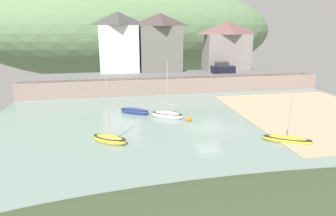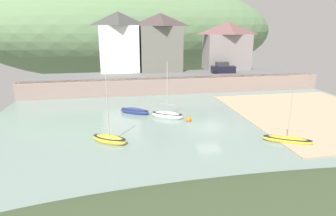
{
  "view_description": "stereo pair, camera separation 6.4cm",
  "coord_description": "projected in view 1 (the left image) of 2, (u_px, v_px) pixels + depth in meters",
  "views": [
    {
      "loc": [
        -9.79,
        -28.72,
        10.49
      ],
      "look_at": [
        -4.03,
        2.62,
        1.59
      ],
      "focal_mm": 31.72,
      "sensor_mm": 36.0,
      "label": 1
    },
    {
      "loc": [
        -9.73,
        -28.74,
        10.49
      ],
      "look_at": [
        -4.03,
        2.62,
        1.59
      ],
      "focal_mm": 31.72,
      "sensor_mm": 36.0,
      "label": 2
    }
  ],
  "objects": [
    {
      "name": "waterfront_building_centre",
      "position": [
        160.0,
        42.0,
        53.34
      ],
      "size": [
        7.64,
        5.4,
        10.2
      ],
      "color": "slate",
      "rests_on": "ground"
    },
    {
      "name": "dinghy_open_wooden",
      "position": [
        110.0,
        139.0,
        27.44
      ],
      "size": [
        3.66,
        3.1,
        6.59
      ],
      "rotation": [
        0.0,
        0.0,
        -0.61
      ],
      "color": "gold",
      "rests_on": "ground"
    },
    {
      "name": "waterfront_building_right",
      "position": [
        227.0,
        45.0,
        55.74
      ],
      "size": [
        8.62,
        4.79,
        8.73
      ],
      "color": "gray",
      "rests_on": "ground"
    },
    {
      "name": "hillside_backdrop",
      "position": [
        127.0,
        31.0,
        80.61
      ],
      "size": [
        80.0,
        44.0,
        25.48
      ],
      "color": "#5D7F54",
      "rests_on": "ground"
    },
    {
      "name": "mooring_buoy",
      "position": [
        189.0,
        120.0,
        33.6
      ],
      "size": [
        0.63,
        0.63,
        0.63
      ],
      "color": "orange",
      "rests_on": "ground"
    },
    {
      "name": "parked_car_near_slipway",
      "position": [
        223.0,
        68.0,
        52.06
      ],
      "size": [
        4.21,
        1.99,
        1.95
      ],
      "rotation": [
        0.0,
        0.0,
        -0.07
      ],
      "color": "black",
      "rests_on": "ground"
    },
    {
      "name": "sailboat_blue_trim",
      "position": [
        135.0,
        111.0,
        36.46
      ],
      "size": [
        3.76,
        2.87,
        0.95
      ],
      "rotation": [
        0.0,
        0.0,
        -0.56
      ],
      "color": "navy",
      "rests_on": "ground"
    },
    {
      "name": "sailboat_far_left",
      "position": [
        287.0,
        140.0,
        27.48
      ],
      "size": [
        4.35,
        3.13,
        4.87
      ],
      "rotation": [
        0.0,
        0.0,
        -0.52
      ],
      "color": "gold",
      "rests_on": "ground"
    },
    {
      "name": "rowboat_small_beached",
      "position": [
        167.0,
        115.0,
        34.78
      ],
      "size": [
        3.89,
        2.97,
        6.86
      ],
      "rotation": [
        0.0,
        0.0,
        -0.54
      ],
      "color": "white",
      "rests_on": "ground"
    },
    {
      "name": "quay_seawall",
      "position": [
        176.0,
        84.0,
        47.95
      ],
      "size": [
        48.0,
        9.4,
        2.4
      ],
      "color": "gray",
      "rests_on": "ground"
    },
    {
      "name": "ground",
      "position": [
        266.0,
        164.0,
        22.88
      ],
      "size": [
        48.0,
        41.0,
        0.61
      ],
      "color": "gray"
    },
    {
      "name": "waterfront_building_left",
      "position": [
        119.0,
        42.0,
        52.03
      ],
      "size": [
        7.03,
        4.79,
        10.41
      ],
      "color": "white",
      "rests_on": "ground"
    }
  ]
}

